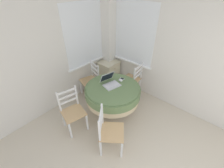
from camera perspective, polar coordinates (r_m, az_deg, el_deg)
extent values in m
cube|color=silver|center=(3.20, -30.77, 6.14)|extent=(4.57, 0.06, 2.55)
cube|color=white|center=(3.72, -10.45, 17.83)|extent=(1.10, 0.01, 1.42)
cube|color=white|center=(3.97, -9.07, 7.81)|extent=(1.18, 0.07, 0.02)
cube|color=silver|center=(3.34, 34.01, 6.09)|extent=(0.06, 5.16, 2.55)
cube|color=white|center=(3.77, 8.35, 18.27)|extent=(0.01, 1.10, 1.42)
cube|color=white|center=(4.02, 7.24, 8.33)|extent=(0.07, 1.18, 0.02)
cube|color=silver|center=(4.14, -1.26, 17.04)|extent=(0.28, 0.28, 2.55)
cylinder|color=#4C3D2D|center=(3.58, 0.23, -10.40)|extent=(0.36, 0.36, 0.03)
cylinder|color=#4C3D2D|center=(3.33, 0.24, -6.17)|extent=(0.11, 0.11, 0.68)
cylinder|color=beige|center=(3.21, 0.25, -3.63)|extent=(1.14, 1.14, 0.30)
cylinder|color=#607A4C|center=(3.17, 0.25, -2.73)|extent=(1.17, 1.17, 0.17)
cylinder|color=#607A4C|center=(3.11, 0.25, -1.38)|extent=(1.11, 1.11, 0.02)
cube|color=silver|center=(3.15, -0.05, -0.52)|extent=(0.38, 0.32, 0.02)
cube|color=silver|center=(3.15, -0.21, -0.24)|extent=(0.32, 0.21, 0.00)
cube|color=silver|center=(3.20, -1.87, 2.73)|extent=(0.35, 0.19, 0.23)
cube|color=black|center=(3.20, -1.82, 2.73)|extent=(0.31, 0.16, 0.20)
ellipsoid|color=white|center=(3.28, 3.28, 1.46)|extent=(0.07, 0.10, 0.05)
cube|color=#B2B7BC|center=(3.37, 3.92, 2.02)|extent=(0.06, 0.11, 0.01)
cube|color=black|center=(3.37, 3.92, 2.10)|extent=(0.05, 0.08, 0.00)
cube|color=tan|center=(3.86, -8.61, 1.18)|extent=(0.50, 0.50, 0.02)
cube|color=white|center=(4.07, -11.69, -1.02)|extent=(0.04, 0.04, 0.43)
cube|color=white|center=(3.80, -9.52, -3.71)|extent=(0.04, 0.04, 0.43)
cube|color=white|center=(4.18, -7.25, 0.57)|extent=(0.04, 0.04, 0.43)
cube|color=white|center=(3.92, -4.83, -1.93)|extent=(0.04, 0.04, 0.43)
cube|color=white|center=(3.93, -7.75, 6.08)|extent=(0.04, 0.04, 0.46)
cube|color=white|center=(3.66, -5.19, 3.82)|extent=(0.04, 0.04, 0.46)
cube|color=white|center=(3.71, -6.69, 7.30)|extent=(0.12, 0.35, 0.04)
cube|color=white|center=(3.77, -6.57, 5.71)|extent=(0.12, 0.35, 0.04)
cube|color=white|center=(3.83, -6.45, 4.17)|extent=(0.12, 0.35, 0.04)
cube|color=tan|center=(3.92, 7.24, 1.89)|extent=(0.43, 0.43, 0.02)
cube|color=white|center=(4.24, 6.25, 1.25)|extent=(0.04, 0.04, 0.43)
cube|color=white|center=(3.99, 3.48, -1.03)|extent=(0.04, 0.04, 0.43)
cube|color=white|center=(4.11, 10.43, -0.47)|extent=(0.04, 0.04, 0.43)
cube|color=white|center=(3.85, 7.84, -2.95)|extent=(0.04, 0.04, 0.43)
cube|color=white|center=(3.86, 11.15, 5.08)|extent=(0.03, 0.03, 0.46)
cube|color=white|center=(3.58, 8.43, 2.83)|extent=(0.03, 0.03, 0.46)
cube|color=white|center=(3.63, 10.11, 6.33)|extent=(0.36, 0.04, 0.04)
cube|color=white|center=(3.69, 9.92, 4.72)|extent=(0.36, 0.04, 0.04)
cube|color=white|center=(3.75, 9.74, 3.17)|extent=(0.36, 0.04, 0.04)
cube|color=tan|center=(2.68, -0.06, -17.74)|extent=(0.57, 0.57, 0.02)
cube|color=white|center=(2.77, 3.71, -23.62)|extent=(0.05, 0.05, 0.43)
cube|color=white|center=(2.97, 3.77, -17.69)|extent=(0.05, 0.05, 0.43)
cube|color=white|center=(2.78, -4.30, -23.22)|extent=(0.05, 0.05, 0.43)
cube|color=white|center=(2.98, -3.42, -17.36)|extent=(0.05, 0.05, 0.43)
cube|color=white|center=(2.40, -4.80, -17.48)|extent=(0.04, 0.04, 0.46)
cube|color=white|center=(2.63, -3.78, -11.27)|extent=(0.04, 0.04, 0.46)
cube|color=white|center=(2.38, -4.44, -11.54)|extent=(0.30, 0.24, 0.04)
cube|color=white|center=(2.47, -4.32, -13.41)|extent=(0.30, 0.24, 0.04)
cube|color=white|center=(2.56, -4.20, -15.16)|extent=(0.30, 0.24, 0.04)
cube|color=tan|center=(3.06, -14.47, -10.56)|extent=(0.49, 0.49, 0.02)
cube|color=white|center=(3.08, -15.65, -16.74)|extent=(0.04, 0.04, 0.43)
cube|color=white|center=(3.15, -9.49, -14.12)|extent=(0.04, 0.04, 0.43)
cube|color=white|center=(3.32, -18.01, -12.51)|extent=(0.04, 0.04, 0.43)
cube|color=white|center=(3.38, -12.31, -10.21)|extent=(0.04, 0.04, 0.43)
cube|color=white|center=(3.00, -19.60, -6.55)|extent=(0.04, 0.04, 0.46)
cube|color=white|center=(3.07, -13.38, -4.17)|extent=(0.04, 0.04, 0.46)
cube|color=white|center=(2.93, -17.01, -2.78)|extent=(0.35, 0.11, 0.04)
cube|color=white|center=(3.00, -16.62, -4.56)|extent=(0.35, 0.11, 0.04)
cube|color=white|center=(3.07, -16.25, -6.26)|extent=(0.35, 0.11, 0.04)
cube|color=beige|center=(4.37, -1.22, 4.39)|extent=(0.49, 0.44, 0.66)
cube|color=beige|center=(4.20, -1.28, 8.35)|extent=(0.52, 0.46, 0.02)
cube|color=beige|center=(4.13, 1.06, 5.95)|extent=(0.43, 0.01, 0.19)
sphere|color=olive|center=(4.12, 1.14, 5.91)|extent=(0.02, 0.02, 0.02)
cube|color=beige|center=(4.24, 1.03, 3.36)|extent=(0.43, 0.01, 0.19)
sphere|color=olive|center=(4.24, 1.11, 3.33)|extent=(0.02, 0.02, 0.02)
cube|color=beige|center=(4.36, 1.00, 0.92)|extent=(0.43, 0.01, 0.19)
sphere|color=olive|center=(4.36, 1.08, 0.88)|extent=(0.02, 0.02, 0.02)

